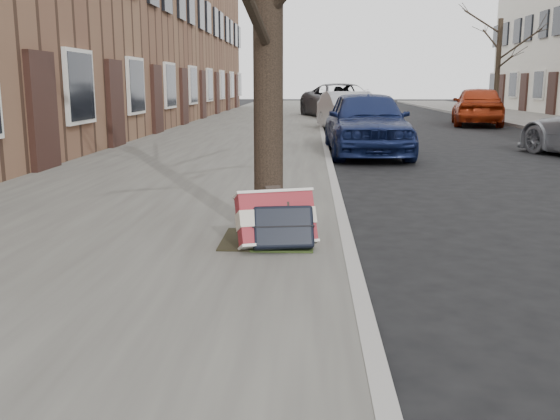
{
  "coord_description": "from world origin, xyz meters",
  "views": [
    {
      "loc": [
        -1.61,
        -4.47,
        1.56
      ],
      "look_at": [
        -1.86,
        0.8,
        0.49
      ],
      "focal_mm": 40.0,
      "sensor_mm": 36.0,
      "label": 1
    }
  ],
  "objects_px": {
    "suitcase_navy": "(283,227)",
    "suitcase_red": "(276,219)",
    "car_near_front": "(366,122)",
    "car_near_mid": "(349,112)"
  },
  "relations": [
    {
      "from": "suitcase_red",
      "to": "car_near_mid",
      "type": "xyz_separation_m",
      "value": [
        1.51,
        14.72,
        0.28
      ]
    },
    {
      "from": "suitcase_red",
      "to": "car_near_mid",
      "type": "height_order",
      "value": "car_near_mid"
    },
    {
      "from": "suitcase_navy",
      "to": "car_near_mid",
      "type": "relative_size",
      "value": 0.13
    },
    {
      "from": "suitcase_navy",
      "to": "suitcase_red",
      "type": "bearing_deg",
      "value": 120.1
    },
    {
      "from": "car_near_front",
      "to": "car_near_mid",
      "type": "relative_size",
      "value": 1.06
    },
    {
      "from": "car_near_mid",
      "to": "suitcase_red",
      "type": "bearing_deg",
      "value": -105.66
    },
    {
      "from": "suitcase_red",
      "to": "car_near_front",
      "type": "distance_m",
      "value": 8.67
    },
    {
      "from": "car_near_front",
      "to": "car_near_mid",
      "type": "distance_m",
      "value": 6.19
    },
    {
      "from": "suitcase_navy",
      "to": "car_near_front",
      "type": "distance_m",
      "value": 8.74
    },
    {
      "from": "suitcase_navy",
      "to": "car_near_front",
      "type": "relative_size",
      "value": 0.13
    }
  ]
}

